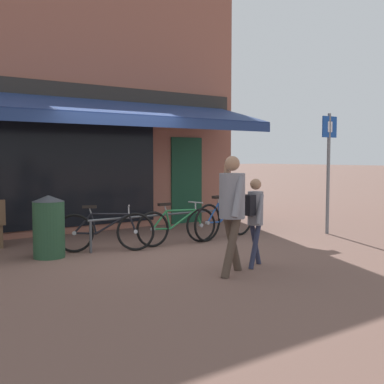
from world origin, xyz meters
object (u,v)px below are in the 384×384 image
pedestrian_adult (232,202)px  parking_sign (329,161)px  bicycle_green (177,226)px  bicycle_blue (225,219)px  litter_bin (49,226)px  bicycle_black (105,231)px  pedestrian_child (254,211)px

pedestrian_adult → parking_sign: bearing=16.6°
bicycle_green → bicycle_blue: bearing=5.1°
bicycle_green → pedestrian_adult: (-0.65, -2.32, 0.65)m
bicycle_blue → litter_bin: litter_bin is taller
pedestrian_adult → litter_bin: pedestrian_adult is taller
pedestrian_adult → bicycle_blue: bearing=47.7°
litter_bin → pedestrian_adult: bearing=-56.7°
bicycle_green → parking_sign: bearing=-8.5°
bicycle_black → pedestrian_adult: 2.70m
parking_sign → pedestrian_adult: bearing=-158.9°
bicycle_green → pedestrian_child: bearing=-87.4°
pedestrian_adult → litter_bin: 3.10m
pedestrian_adult → litter_bin: size_ratio=1.63×
bicycle_black → bicycle_green: 1.38m
pedestrian_adult → pedestrian_child: (0.55, 0.15, -0.18)m
bicycle_green → parking_sign: size_ratio=0.66×
pedestrian_child → parking_sign: size_ratio=0.52×
bicycle_blue → parking_sign: bearing=-31.1°
pedestrian_adult → bicycle_green: bearing=70.0°
parking_sign → pedestrian_child: bearing=-158.0°
parking_sign → bicycle_blue: bearing=159.6°
bicycle_green → bicycle_blue: size_ratio=0.93×
bicycle_blue → pedestrian_child: bearing=-130.7°
parking_sign → bicycle_green: bearing=166.4°
litter_bin → parking_sign: parking_sign is taller
litter_bin → parking_sign: bearing=-10.5°
bicycle_blue → parking_sign: (2.14, -0.80, 1.15)m
bicycle_black → pedestrian_child: pedestrian_child is taller
bicycle_black → pedestrian_adult: bearing=-47.2°
bicycle_black → bicycle_green: size_ratio=0.95×
pedestrian_child → parking_sign: bearing=12.1°
bicycle_black → parking_sign: parking_sign is taller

